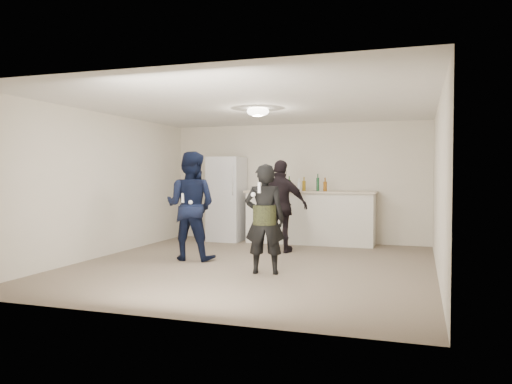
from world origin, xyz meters
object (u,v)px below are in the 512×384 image
(fridge, at_px, (227,199))
(shaker, at_px, (276,187))
(spectator, at_px, (281,206))
(woman, at_px, (265,219))
(counter, at_px, (310,218))
(man, at_px, (191,206))

(fridge, distance_m, shaker, 1.15)
(shaker, xyz_separation_m, spectator, (0.43, -1.16, -0.33))
(woman, xyz_separation_m, spectator, (-0.29, 1.95, 0.06))
(fridge, relative_size, shaker, 10.59)
(counter, xyz_separation_m, spectator, (-0.27, -1.26, 0.32))
(man, relative_size, woman, 1.14)
(man, height_order, spectator, man)
(man, height_order, woman, man)
(shaker, distance_m, woman, 3.22)
(counter, height_order, man, man)
(woman, distance_m, spectator, 1.98)
(shaker, distance_m, man, 2.54)
(counter, xyz_separation_m, shaker, (-0.70, -0.10, 0.65))
(woman, bearing_deg, counter, -101.28)
(counter, relative_size, man, 1.44)
(spectator, bearing_deg, counter, -96.06)
(counter, relative_size, woman, 1.64)
(fridge, relative_size, man, 0.99)
(shaker, distance_m, spectator, 1.28)
(fridge, distance_m, woman, 3.64)
(counter, height_order, shaker, shaker)
(shaker, xyz_separation_m, woman, (0.72, -3.12, -0.38))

